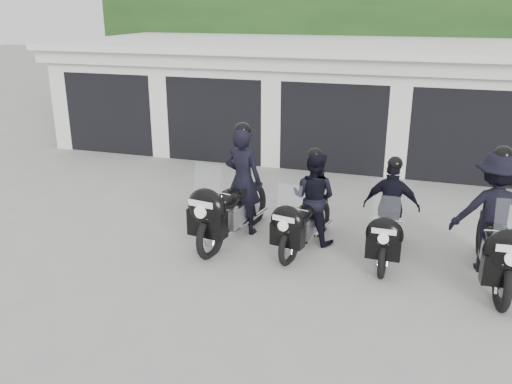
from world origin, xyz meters
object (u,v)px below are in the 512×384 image
(police_bike_b, at_px, (309,205))
(police_bike_d, at_px, (496,222))
(police_bike_c, at_px, (390,214))
(police_bike_a, at_px, (234,194))

(police_bike_b, relative_size, police_bike_d, 0.84)
(police_bike_b, distance_m, police_bike_c, 1.34)
(police_bike_a, height_order, police_bike_c, police_bike_a)
(police_bike_b, distance_m, police_bike_d, 2.91)
(police_bike_a, xyz_separation_m, police_bike_d, (4.22, -0.14, 0.05))
(police_bike_b, relative_size, police_bike_c, 1.02)
(police_bike_d, bearing_deg, police_bike_c, 165.43)
(police_bike_a, bearing_deg, police_bike_c, 12.06)
(police_bike_d, bearing_deg, police_bike_b, 170.42)
(police_bike_b, height_order, police_bike_d, police_bike_d)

